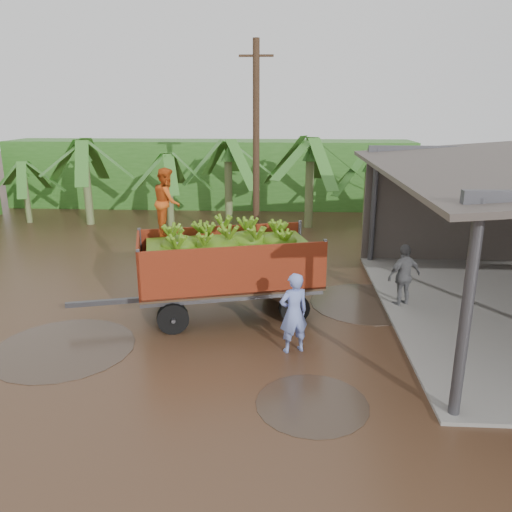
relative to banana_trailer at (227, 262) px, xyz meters
The scene contains 7 objects.
ground 1.77m from the banana_trailer, 131.46° to the right, with size 100.00×100.00×0.00m, color black.
hedge_north 15.46m from the banana_trailer, 100.04° to the left, with size 22.00×3.00×3.60m, color #2D661E.
banana_trailer is the anchor object (origin of this frame).
man_blue 2.79m from the banana_trailer, 50.58° to the right, with size 0.68×0.45×1.88m, color #7488D4.
man_grey 4.90m from the banana_trailer, ahead, with size 1.06×0.44×1.80m, color slate.
utility_pole 6.34m from the banana_trailer, 85.76° to the left, with size 1.20×0.24×7.61m.
banana_plants 8.34m from the banana_trailer, 134.40° to the left, with size 24.90×20.62×4.25m.
Camera 1 is at (2.21, -11.69, 5.37)m, focal length 35.00 mm.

